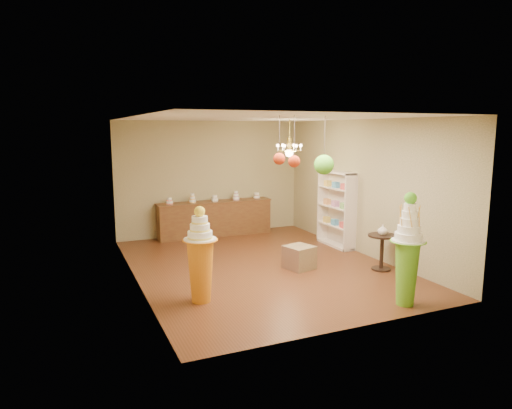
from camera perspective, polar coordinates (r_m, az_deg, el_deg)
name	(u,v)px	position (r m, az deg, el deg)	size (l,w,h in m)	color
floor	(261,266)	(9.49, 0.61, -7.66)	(6.50, 6.50, 0.00)	#552B16
ceiling	(261,118)	(9.08, 0.64, 10.76)	(6.50, 6.50, 0.00)	silver
wall_back	(211,178)	(12.18, -5.64, 3.29)	(5.00, 0.04, 3.00)	tan
wall_front	(358,224)	(6.38, 12.64, -2.42)	(5.00, 0.04, 3.00)	tan
wall_left	(134,202)	(8.47, -15.02, 0.36)	(0.04, 6.50, 3.00)	tan
wall_right	(363,188)	(10.43, 13.27, 2.07)	(0.04, 6.50, 3.00)	tan
pedestal_green	(407,259)	(7.63, 18.38, -6.46)	(0.65, 0.65, 1.82)	#64B628
pedestal_orange	(201,262)	(7.47, -6.94, -7.19)	(0.59, 0.59, 1.58)	orange
burlap_riser	(299,257)	(9.29, 5.41, -6.59)	(0.51, 0.51, 0.46)	olive
sideboard	(215,218)	(12.07, -5.15, -1.66)	(3.04, 0.54, 1.16)	brown
shelving_unit	(336,209)	(11.07, 10.02, -0.54)	(0.33, 1.20, 1.80)	silver
round_table	(382,247)	(9.44, 15.46, -5.17)	(0.60, 0.60, 0.72)	black
vase	(383,230)	(9.36, 15.56, -3.05)	(0.20, 0.20, 0.21)	silver
pom_red_left	(279,159)	(7.23, 2.92, 5.74)	(0.19, 0.19, 0.77)	#382E28
pom_green_mid	(324,165)	(7.73, 8.49, 4.94)	(0.33, 0.33, 0.97)	#382E28
pom_red_right	(294,161)	(7.17, 4.79, 5.41)	(0.19, 0.19, 0.81)	#382E28
chandelier	(289,151)	(10.41, 4.17, 6.72)	(0.78, 0.78, 0.85)	#F0D454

